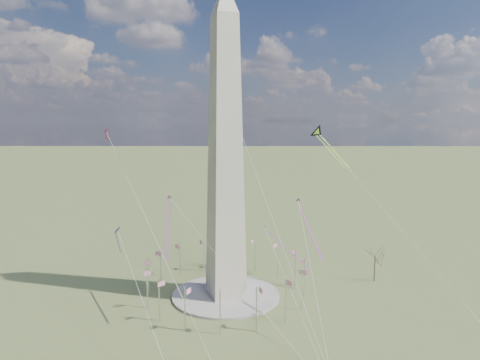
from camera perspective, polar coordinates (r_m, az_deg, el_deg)
name	(u,v)px	position (r m, az deg, el deg)	size (l,w,h in m)	color
ground	(226,296)	(148.66, -1.89, -15.21)	(2000.00, 2000.00, 0.00)	#596331
plaza	(226,295)	(148.51, -1.89, -15.07)	(36.00, 36.00, 0.80)	#A09992
washington_monument	(225,154)	(137.15, -1.98, 3.55)	(15.56, 15.56, 100.00)	beige
flagpole_ring	(226,275)	(145.97, -1.90, -12.59)	(54.40, 54.40, 13.00)	silver
tree_near	(375,255)	(165.38, 17.58, -9.50)	(7.98, 7.98, 13.96)	#47362B
kite_delta_black	(319,134)	(160.35, 10.49, 5.99)	(7.37, 17.93, 14.63)	black
kite_diamond_purple	(117,233)	(140.60, -16.02, -6.80)	(1.99, 2.99, 8.94)	navy
kite_streamer_left	(306,220)	(135.26, 8.79, -5.32)	(4.47, 21.47, 14.79)	red
kite_streamer_mid	(168,218)	(131.85, -9.55, -5.03)	(6.92, 21.18, 14.84)	red
kite_streamer_right	(281,243)	(156.07, 5.50, -8.36)	(12.21, 17.65, 13.96)	red
kite_small_red	(106,132)	(166.25, -17.46, 6.15)	(1.13, 1.78, 4.32)	red
kite_small_white	(230,105)	(180.07, -1.30, 10.00)	(1.62, 2.36, 4.95)	white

